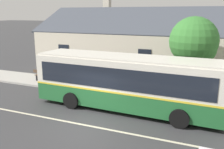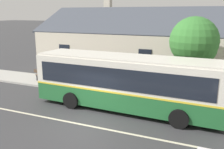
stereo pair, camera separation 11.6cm
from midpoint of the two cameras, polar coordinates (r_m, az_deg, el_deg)
The scene contains 8 objects.
ground_plane at distance 13.20m, azimuth -7.05°, elevation -11.30°, with size 300.00×300.00×0.00m, color #38383A.
sidewalk_far at distance 18.25m, azimuth 2.33°, elevation -3.74°, with size 60.00×3.00×0.15m, color #ADAAA3.
lane_divider_stripe at distance 13.20m, azimuth -7.05°, elevation -11.28°, with size 60.00×0.16×0.01m, color beige.
community_building at distance 25.62m, azimuth 10.46°, elevation 5.67°, with size 22.84×10.53×7.23m.
transit_bus at distance 14.56m, azimuth 2.96°, elevation -1.57°, with size 11.05×2.99×3.20m.
bench_by_building at distance 21.19m, azimuth -15.34°, elevation -0.33°, with size 1.82×0.51×0.94m.
bench_down_street at distance 18.57m, azimuth -6.18°, elevation -1.89°, with size 1.83×0.51×0.94m.
street_tree_primary at distance 17.46m, azimuth 18.25°, elevation 6.99°, with size 3.22×3.22×5.41m.
Camera 1 is at (6.01, -10.33, 5.59)m, focal length 40.00 mm.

